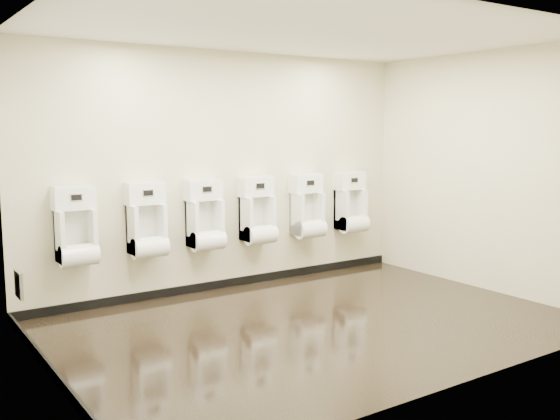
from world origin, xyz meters
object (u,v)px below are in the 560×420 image
(access_panel, at_px, (19,285))
(urinal_0, at_px, (76,232))
(urinal_1, at_px, (147,226))
(urinal_2, at_px, (205,220))
(urinal_5, at_px, (351,207))
(urinal_3, at_px, (258,215))
(urinal_4, at_px, (308,211))

(access_panel, bearing_deg, urinal_0, 32.18)
(urinal_1, xyz_separation_m, urinal_2, (0.70, 0.00, 0.00))
(urinal_1, bearing_deg, urinal_5, 0.00)
(urinal_2, distance_m, urinal_5, 2.18)
(urinal_3, bearing_deg, urinal_4, 0.00)
(urinal_2, relative_size, urinal_5, 1.00)
(urinal_4, xyz_separation_m, urinal_5, (0.73, 0.00, 0.00))
(urinal_3, bearing_deg, urinal_1, 180.00)
(urinal_5, bearing_deg, urinal_2, 180.00)
(urinal_2, distance_m, urinal_3, 0.71)
(access_panel, height_order, urinal_5, urinal_5)
(urinal_2, height_order, urinal_4, same)
(access_panel, height_order, urinal_0, urinal_0)
(access_panel, height_order, urinal_1, urinal_1)
(urinal_0, xyz_separation_m, urinal_1, (0.76, 0.00, 0.00))
(urinal_0, height_order, urinal_1, same)
(urinal_1, bearing_deg, urinal_2, 0.00)
(urinal_2, relative_size, urinal_4, 1.00)
(urinal_1, distance_m, urinal_3, 1.41)
(access_panel, height_order, urinal_3, urinal_3)
(access_panel, relative_size, urinal_0, 0.31)
(urinal_3, height_order, urinal_4, same)
(urinal_4, bearing_deg, urinal_5, 0.00)
(urinal_3, xyz_separation_m, urinal_4, (0.75, 0.00, 0.00))
(urinal_1, height_order, urinal_3, same)
(urinal_1, xyz_separation_m, urinal_4, (2.16, 0.00, 0.00))
(urinal_0, height_order, urinal_3, same)
(urinal_1, height_order, urinal_4, same)
(urinal_2, bearing_deg, urinal_4, 0.00)
(urinal_1, height_order, urinal_5, same)
(urinal_0, bearing_deg, urinal_2, 0.00)
(urinal_0, relative_size, urinal_3, 1.00)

